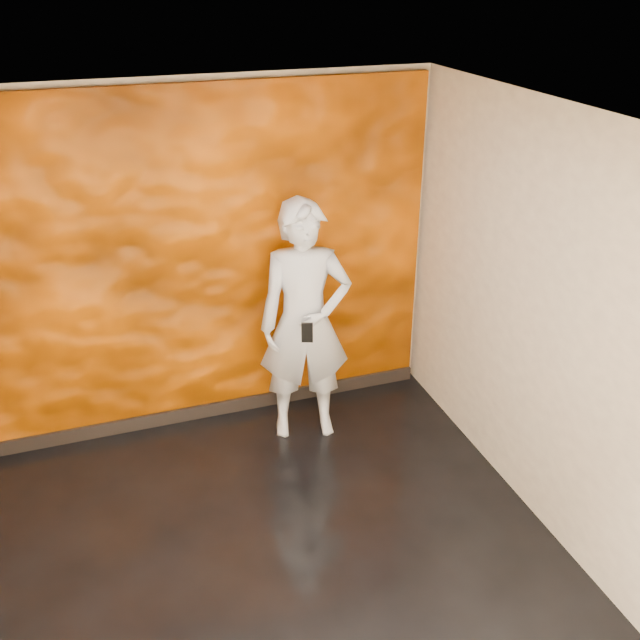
# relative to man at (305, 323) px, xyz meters

# --- Properties ---
(room) EXTENTS (4.02, 4.02, 2.81)m
(room) POSITION_rel_man_xyz_m (-0.79, -1.48, 0.41)
(room) COLOR black
(room) RESTS_ON ground
(feature_wall) EXTENTS (3.90, 0.06, 2.75)m
(feature_wall) POSITION_rel_man_xyz_m (-0.79, 0.48, 0.39)
(feature_wall) COLOR #F06400
(feature_wall) RESTS_ON ground
(baseboard) EXTENTS (3.90, 0.04, 0.12)m
(baseboard) POSITION_rel_man_xyz_m (-0.79, 0.44, -0.93)
(baseboard) COLOR black
(baseboard) RESTS_ON ground
(man) EXTENTS (0.80, 0.61, 1.98)m
(man) POSITION_rel_man_xyz_m (0.00, 0.00, 0.00)
(man) COLOR #ABAEBB
(man) RESTS_ON ground
(phone) EXTENTS (0.09, 0.05, 0.16)m
(phone) POSITION_rel_man_xyz_m (-0.08, -0.29, 0.08)
(phone) COLOR black
(phone) RESTS_ON man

